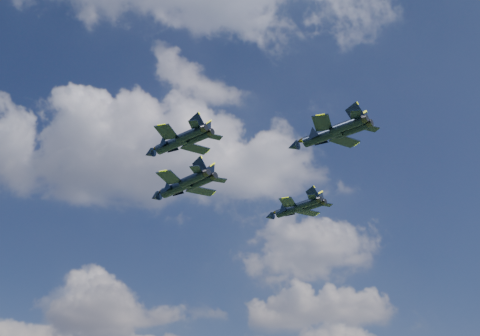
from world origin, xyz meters
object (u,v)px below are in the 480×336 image
(jet_lead, at_px, (175,188))
(jet_slot, at_px, (320,137))
(jet_left, at_px, (170,144))
(jet_right, at_px, (288,210))

(jet_lead, xyz_separation_m, jet_slot, (25.09, -18.14, 1.03))
(jet_lead, bearing_deg, jet_left, -134.08)
(jet_left, bearing_deg, jet_slot, -48.39)
(jet_lead, height_order, jet_slot, jet_slot)
(jet_left, xyz_separation_m, jet_slot, (24.27, 1.08, 2.33))
(jet_left, xyz_separation_m, jet_right, (21.04, 24.25, -0.94))
(jet_lead, distance_m, jet_slot, 30.98)
(jet_lead, height_order, jet_right, jet_lead)
(jet_left, bearing_deg, jet_right, -1.89)
(jet_left, height_order, jet_right, jet_left)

